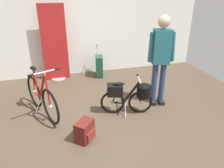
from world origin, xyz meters
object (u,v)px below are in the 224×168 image
display_bike_left (41,97)px  rolling_suitcase (99,66)px  backpack_on_floor (85,131)px  visitor_near_wall (161,55)px  floor_banner_stand (55,47)px  folding_bike_foreground (129,95)px

display_bike_left → rolling_suitcase: (1.41, 1.52, -0.08)m
rolling_suitcase → backpack_on_floor: rolling_suitcase is taller
rolling_suitcase → display_bike_left: bearing=-132.9°
visitor_near_wall → floor_banner_stand: bearing=136.0°
display_bike_left → visitor_near_wall: (2.23, -0.17, 0.64)m
folding_bike_foreground → backpack_on_floor: (-0.91, -0.55, -0.21)m
folding_bike_foreground → visitor_near_wall: size_ratio=0.55×
display_bike_left → floor_banner_stand: bearing=77.9°
folding_bike_foreground → backpack_on_floor: folding_bike_foreground is taller
visitor_near_wall → backpack_on_floor: size_ratio=4.79×
display_bike_left → visitor_near_wall: size_ratio=0.74×
floor_banner_stand → folding_bike_foreground: floor_banner_stand is taller
rolling_suitcase → backpack_on_floor: bearing=-107.7°
floor_banner_stand → folding_bike_foreground: 2.40m
visitor_near_wall → folding_bike_foreground: bearing=-161.5°
floor_banner_stand → rolling_suitcase: 1.20m
floor_banner_stand → rolling_suitcase: floor_banner_stand is taller
backpack_on_floor → folding_bike_foreground: bearing=30.9°
floor_banner_stand → backpack_on_floor: size_ratio=5.10×
visitor_near_wall → rolling_suitcase: visitor_near_wall is taller
folding_bike_foreground → floor_banner_stand: bearing=120.1°
visitor_near_wall → rolling_suitcase: (-0.81, 1.70, -0.71)m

